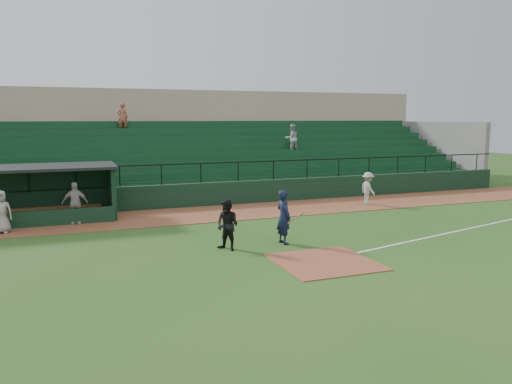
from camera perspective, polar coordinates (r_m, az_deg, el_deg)
name	(u,v)px	position (r m, az deg, el deg)	size (l,w,h in m)	color
ground	(310,254)	(16.85, 6.15, -7.05)	(90.00, 90.00, 0.00)	#284E19
warning_track	(234,212)	(24.06, -2.56, -2.29)	(40.00, 4.00, 0.03)	brown
home_plate_dirt	(325,262)	(16.00, 7.80, -7.87)	(3.00, 3.00, 0.03)	brown
foul_line	(471,228)	(22.44, 23.23, -3.78)	(18.00, 0.09, 0.01)	white
stadium_structure	(191,153)	(31.85, -7.43, 4.43)	(38.00, 13.08, 6.40)	black
dugout	(9,191)	(24.30, -26.22, 0.11)	(8.90, 3.20, 2.42)	black
batter_at_plate	(284,217)	(17.97, 3.16, -2.85)	(1.08, 0.77, 1.95)	black
umpire	(227,225)	(17.12, -3.26, -3.77)	(0.85, 0.66, 1.74)	black
runner	(368,188)	(26.52, 12.60, 0.40)	(1.09, 0.63, 1.68)	#ADA6A2
dugout_player_a	(75,203)	(22.54, -19.86, -1.17)	(1.04, 0.43, 1.78)	#ADA6A2
dugout_player_b	(1,212)	(21.84, -26.95, -2.02)	(0.82, 0.54, 1.68)	gray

